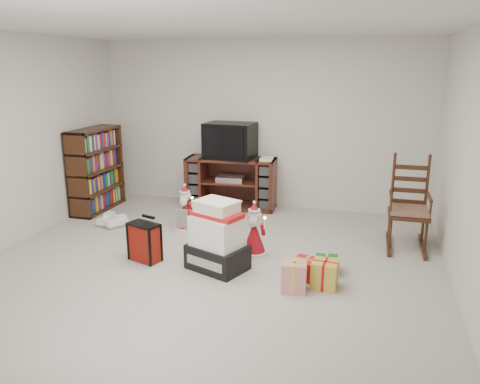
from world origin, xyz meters
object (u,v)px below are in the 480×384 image
(gift_pile, at_px, (217,240))
(gift_cluster, at_px, (314,271))
(tv_stand, at_px, (231,183))
(santa_figurine, at_px, (254,234))
(crt_television, at_px, (230,141))
(rocking_chair, at_px, (408,215))
(red_suitcase, at_px, (145,242))
(mrs_claus_figurine, at_px, (185,213))
(bookshelf, at_px, (96,171))
(sneaker_pair, at_px, (112,222))
(teddy_bear, at_px, (227,246))

(gift_pile, relative_size, gift_cluster, 0.97)
(tv_stand, bearing_deg, santa_figurine, -68.82)
(gift_pile, distance_m, crt_television, 2.38)
(rocking_chair, distance_m, red_suitcase, 3.10)
(tv_stand, xyz_separation_m, gift_cluster, (1.56, -2.25, -0.27))
(rocking_chair, relative_size, crt_television, 1.54)
(santa_figurine, relative_size, crt_television, 0.83)
(crt_television, bearing_deg, red_suitcase, -93.82)
(tv_stand, bearing_deg, rocking_chair, -24.70)
(santa_figurine, distance_m, mrs_claus_figurine, 1.23)
(bookshelf, bearing_deg, red_suitcase, -44.92)
(red_suitcase, height_order, sneaker_pair, red_suitcase)
(sneaker_pair, bearing_deg, red_suitcase, -26.59)
(red_suitcase, height_order, crt_television, crt_television)
(tv_stand, xyz_separation_m, gift_pile, (0.52, -2.21, -0.06))
(teddy_bear, xyz_separation_m, santa_figurine, (0.25, 0.23, 0.08))
(mrs_claus_figurine, relative_size, crt_television, 0.82)
(sneaker_pair, distance_m, gift_cluster, 3.03)
(tv_stand, relative_size, rocking_chair, 1.19)
(sneaker_pair, bearing_deg, teddy_bear, -2.16)
(rocking_chair, xyz_separation_m, sneaker_pair, (-3.81, -0.33, -0.34))
(red_suitcase, bearing_deg, tv_stand, 100.29)
(tv_stand, height_order, gift_cluster, tv_stand)
(santa_figurine, bearing_deg, rocking_chair, 24.02)
(gift_pile, relative_size, red_suitcase, 1.44)
(teddy_bear, bearing_deg, mrs_claus_figurine, 136.25)
(gift_cluster, bearing_deg, sneaker_pair, 161.41)
(bookshelf, bearing_deg, teddy_bear, -27.57)
(santa_figurine, bearing_deg, tv_stand, 115.02)
(rocking_chair, height_order, mrs_claus_figurine, rocking_chair)
(santa_figurine, height_order, crt_television, crt_television)
(bookshelf, xyz_separation_m, gift_cluster, (3.46, -1.59, -0.48))
(santa_figurine, relative_size, sneaker_pair, 1.50)
(gift_cluster, relative_size, crt_television, 1.02)
(santa_figurine, bearing_deg, bookshelf, 158.73)
(santa_figurine, bearing_deg, gift_pile, -119.12)
(santa_figurine, bearing_deg, teddy_bear, -137.43)
(rocking_chair, relative_size, sneaker_pair, 2.77)
(sneaker_pair, bearing_deg, tv_stand, 61.60)
(tv_stand, xyz_separation_m, bookshelf, (-1.90, -0.66, 0.21))
(gift_cluster, bearing_deg, teddy_bear, 162.92)
(gift_pile, bearing_deg, santa_figurine, 82.16)
(bookshelf, bearing_deg, sneaker_pair, -46.68)
(mrs_claus_figurine, xyz_separation_m, gift_cluster, (1.84, -1.11, -0.12))
(teddy_bear, relative_size, crt_television, 0.48)
(gift_cluster, bearing_deg, crt_television, 124.92)
(red_suitcase, height_order, mrs_claus_figurine, mrs_claus_figurine)
(rocking_chair, height_order, teddy_bear, rocking_chair)
(gift_pile, height_order, sneaker_pair, gift_pile)
(bookshelf, distance_m, gift_pile, 2.89)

